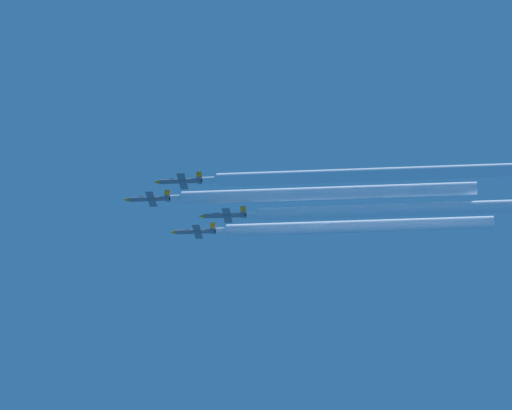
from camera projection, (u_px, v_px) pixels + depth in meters
name	position (u px, v px, depth m)	size (l,w,h in m)	color
jet_lead	(148.00, 199.00, 321.26)	(7.68, 11.19, 2.69)	slate
jet_left_wingman	(179.00, 181.00, 308.26)	(7.68, 11.19, 2.69)	slate
jet_right_wingman	(194.00, 232.00, 331.85)	(7.68, 11.19, 2.69)	slate
jet_slot	(224.00, 215.00, 318.36)	(7.68, 11.19, 2.69)	slate
smoke_trail_lead	(322.00, 193.00, 318.52)	(2.90, 69.47, 2.90)	white
smoke_trail_left_wingman	(393.00, 174.00, 305.05)	(2.90, 83.45, 2.90)	white
smoke_trail_right_wingman	(354.00, 227.00, 329.27)	(2.90, 65.00, 2.90)	white
smoke_trail_slot	(394.00, 210.00, 315.72)	(2.90, 66.77, 2.90)	white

